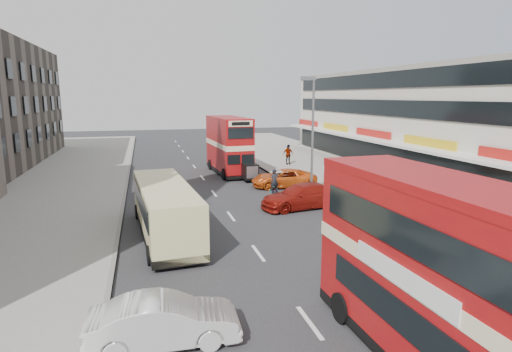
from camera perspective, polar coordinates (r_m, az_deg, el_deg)
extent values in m
cube|color=#28282B|center=(30.19, -5.70, -2.36)|extent=(12.00, 90.00, 0.01)
cube|color=gray|center=(34.14, 14.60, -1.00)|extent=(12.00, 90.00, 0.15)
cube|color=gray|center=(30.71, -28.42, -3.27)|extent=(12.00, 90.00, 0.15)
cube|color=gray|center=(29.85, -17.35, -2.82)|extent=(0.20, 90.00, 0.16)
cube|color=gray|center=(31.69, 5.26, -1.59)|extent=(0.20, 90.00, 0.16)
cube|color=beige|center=(39.69, 23.65, 6.51)|extent=(8.00, 46.00, 9.00)
cube|color=black|center=(37.61, 18.47, 2.22)|extent=(0.10, 44.00, 2.40)
cube|color=gray|center=(39.69, 24.16, 13.13)|extent=(8.20, 46.20, 0.40)
cube|color=white|center=(36.98, 17.49, 4.33)|extent=(1.80, 44.00, 0.20)
cylinder|color=slate|center=(29.41, 7.65, 5.15)|extent=(0.16, 0.16, 8.00)
cube|color=slate|center=(29.15, 7.10, 12.98)|extent=(1.00, 0.20, 0.25)
cube|color=black|center=(12.71, 21.63, -20.88)|extent=(2.62, 7.56, 0.33)
cube|color=maroon|center=(12.18, 22.01, -16.36)|extent=(2.60, 7.55, 2.06)
cube|color=beige|center=(11.71, 22.42, -11.24)|extent=(2.64, 7.60, 0.42)
cube|color=maroon|center=(11.35, 22.83, -5.97)|extent=(2.60, 7.55, 1.96)
cube|color=maroon|center=(11.11, 23.22, -0.74)|extent=(2.62, 7.58, 0.23)
cube|color=black|center=(37.91, -3.69, 0.88)|extent=(2.89, 7.77, 0.33)
cube|color=maroon|center=(37.73, -3.71, 2.59)|extent=(2.87, 7.77, 2.10)
cube|color=beige|center=(37.58, -3.73, 4.39)|extent=(2.91, 7.81, 0.43)
cube|color=maroon|center=(37.47, -3.75, 6.13)|extent=(2.87, 7.77, 2.00)
cube|color=maroon|center=(37.39, -3.77, 7.78)|extent=(2.89, 7.79, 0.24)
cube|color=black|center=(33.83, -0.81, 0.60)|extent=(1.21, 1.21, 1.24)
cube|color=black|center=(21.51, -12.10, -6.99)|extent=(3.04, 9.31, 0.37)
cube|color=beige|center=(21.22, -12.21, -4.28)|extent=(3.03, 9.31, 2.38)
imported|color=white|center=(12.64, -12.31, -18.63)|extent=(4.25, 1.64, 1.38)
imported|color=maroon|center=(26.17, 6.19, -2.73)|extent=(5.44, 2.80, 1.51)
imported|color=#E05B16|center=(32.06, 3.75, -0.31)|extent=(5.07, 2.62, 1.37)
imported|color=gray|center=(27.60, 11.57, -1.64)|extent=(0.70, 0.54, 1.72)
imported|color=gray|center=(41.87, 4.36, 2.92)|extent=(1.21, 0.63, 1.97)
imported|color=gray|center=(28.67, 2.53, -2.10)|extent=(0.72, 1.77, 0.91)
imported|color=black|center=(28.52, 2.55, -0.70)|extent=(0.62, 0.43, 1.64)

